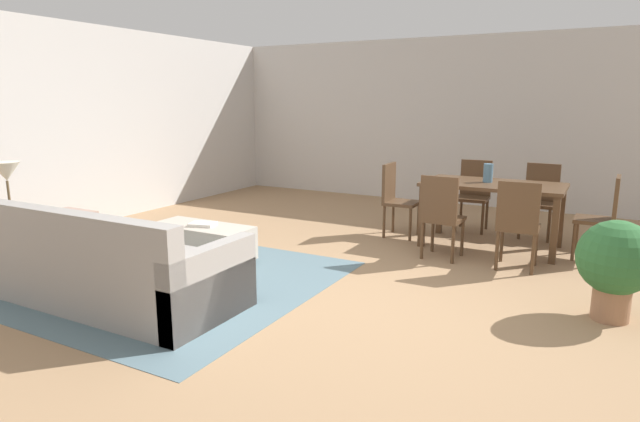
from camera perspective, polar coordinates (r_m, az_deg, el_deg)
name	(u,v)px	position (r m, az deg, el deg)	size (l,w,h in m)	color
ground_plane	(347,305)	(4.59, 2.92, -9.98)	(10.80, 10.80, 0.00)	#9E7A56
wall_back	(484,122)	(9.04, 17.13, 9.05)	(9.00, 0.12, 2.70)	beige
wall_left	(46,128)	(7.69, -27.16, 7.90)	(0.12, 11.00, 2.70)	beige
area_rug	(165,278)	(5.42, -16.24, -6.92)	(3.00, 2.80, 0.01)	slate
couch	(109,270)	(4.89, -21.58, -5.84)	(2.26, 0.99, 0.86)	gray
ottoman_table	(202,241)	(5.81, -12.45, -3.15)	(1.11, 0.47, 0.40)	#B7AD9E
side_table	(13,229)	(6.03, -29.94, -1.63)	(0.40, 0.40, 0.59)	brown
table_lamp	(6,174)	(5.94, -30.47, 3.43)	(0.26, 0.26, 0.53)	brown
dining_table	(493,192)	(6.49, 17.97, 1.99)	(1.55, 0.85, 0.76)	#513823
dining_chair_near_left	(441,212)	(5.85, 12.80, -0.15)	(0.42, 0.42, 0.92)	#513823
dining_chair_near_right	(518,220)	(5.68, 20.38, -0.94)	(0.42, 0.42, 0.92)	#513823
dining_chair_far_left	(474,191)	(7.35, 16.10, 2.08)	(0.42, 0.42, 0.92)	#513823
dining_chair_far_right	(540,196)	(7.22, 22.43, 1.48)	(0.42, 0.42, 0.92)	#513823
dining_chair_head_east	(604,213)	(6.44, 28.07, -0.18)	(0.41, 0.41, 0.92)	#513823
dining_chair_head_west	(396,195)	(6.79, 8.09, 1.66)	(0.41, 0.41, 0.92)	#513823
vase_centerpiece	(488,173)	(6.51, 17.50, 3.89)	(0.11, 0.11, 0.21)	slate
book_on_ottoman	(202,224)	(5.74, -12.43, -1.37)	(0.26, 0.20, 0.03)	silver
potted_plant	(616,262)	(4.73, 29.01, -4.77)	(0.58, 0.58, 0.80)	#996B4C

